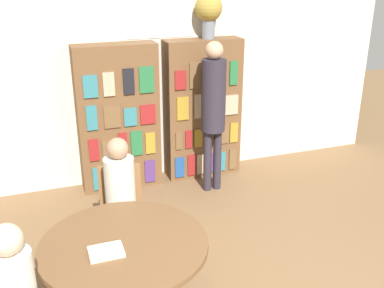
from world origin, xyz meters
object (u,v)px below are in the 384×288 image
object	(u,v)px
seated_reader_left	(121,195)
librarian_standing	(213,103)
flower_vase	(209,11)
bookshelf_left	(118,118)
reading_table	(125,255)
bookshelf_right	(202,109)
chair_left_side	(121,207)

from	to	relation	value
seated_reader_left	librarian_standing	world-z (taller)	librarian_standing
flower_vase	librarian_standing	xyz separation A→B (m)	(-0.13, -0.51, -0.99)
bookshelf_left	reading_table	bearing A→B (deg)	-100.42
bookshelf_right	chair_left_side	bearing A→B (deg)	-133.70
bookshelf_left	librarian_standing	distance (m)	1.17
reading_table	chair_left_side	world-z (taller)	chair_left_side
bookshelf_left	reading_table	size ratio (longest dim) A/B	1.43
flower_vase	chair_left_side	size ratio (longest dim) A/B	0.61
flower_vase	reading_table	world-z (taller)	flower_vase
bookshelf_right	bookshelf_left	bearing A→B (deg)	179.99
reading_table	flower_vase	bearing A→B (deg)	56.16
seated_reader_left	flower_vase	bearing A→B (deg)	-122.71
bookshelf_right	seated_reader_left	distance (m)	2.14
flower_vase	librarian_standing	distance (m)	1.12
bookshelf_right	chair_left_side	size ratio (longest dim) A/B	2.04
bookshelf_right	reading_table	size ratio (longest dim) A/B	1.43
bookshelf_right	chair_left_side	distance (m)	2.03
flower_vase	seated_reader_left	size ratio (longest dim) A/B	0.43
chair_left_side	seated_reader_left	distance (m)	0.28
bookshelf_right	reading_table	bearing A→B (deg)	-122.74
bookshelf_right	reading_table	world-z (taller)	bookshelf_right
bookshelf_right	flower_vase	size ratio (longest dim) A/B	3.37
chair_left_side	flower_vase	bearing A→B (deg)	-125.41
seated_reader_left	librarian_standing	bearing A→B (deg)	-130.84
bookshelf_left	reading_table	world-z (taller)	bookshelf_left
chair_left_side	librarian_standing	world-z (taller)	librarian_standing
reading_table	librarian_standing	size ratio (longest dim) A/B	0.68
bookshelf_right	librarian_standing	xyz separation A→B (m)	(-0.06, -0.50, 0.23)
bookshelf_left	bookshelf_right	distance (m)	1.09
chair_left_side	reading_table	bearing A→B (deg)	90.00
bookshelf_left	chair_left_side	xyz separation A→B (m)	(-0.28, -1.43, -0.41)
bookshelf_left	seated_reader_left	world-z (taller)	bookshelf_left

